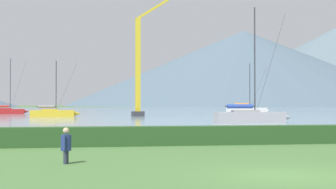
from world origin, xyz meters
TOP-DOWN VIEW (x-y plane):
  - ground_plane at (0.00, 0.00)m, footprint 1000.00×1000.00m
  - harbor_water at (0.00, 137.00)m, footprint 320.00×246.00m
  - hedge_line at (0.00, 11.00)m, footprint 80.00×1.20m
  - sailboat_slip_1 at (-10.23, 65.59)m, footprint 7.64×2.53m
  - sailboat_slip_2 at (11.94, 38.10)m, footprint 8.51×2.65m
  - sailboat_slip_3 at (26.84, 83.75)m, footprint 9.13×3.29m
  - sailboat_slip_4 at (-20.18, 89.16)m, footprint 7.34×3.12m
  - person_seated_viewer at (-6.30, 3.90)m, footprint 0.36×0.56m
  - dock_crane at (3.47, 68.33)m, footprint 9.10×2.00m
  - distant_hill_west_ridge at (146.07, 417.67)m, footprint 267.88×267.88m
  - distant_hill_east_ridge at (123.69, 383.12)m, footprint 288.42×288.42m

SIDE VIEW (x-z plane):
  - ground_plane at x=0.00m, z-range 0.00..0.00m
  - harbor_water at x=0.00m, z-range 0.00..0.00m
  - hedge_line at x=0.00m, z-range 0.00..0.94m
  - sailboat_slip_4 at x=-20.18m, z-range -4.84..6.07m
  - sailboat_slip_1 at x=-10.23m, z-range -3.69..4.94m
  - person_seated_viewer at x=-6.30m, z-range 0.06..1.31m
  - sailboat_slip_2 at x=11.94m, z-range -5.48..6.92m
  - sailboat_slip_3 at x=26.84m, z-range -4.32..5.80m
  - dock_crane at x=3.47m, z-range -3.17..18.12m
  - distant_hill_west_ridge at x=146.07m, z-range 0.00..46.33m
  - distant_hill_east_ridge at x=123.69m, z-range 0.00..61.53m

